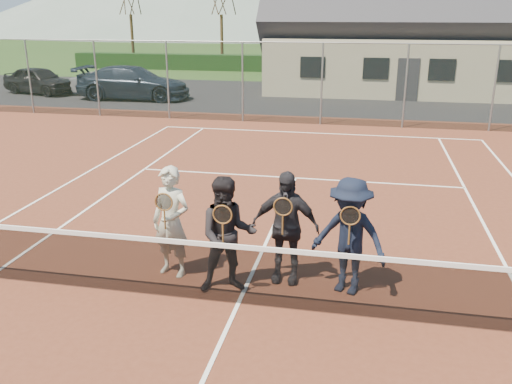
% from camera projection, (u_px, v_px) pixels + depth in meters
% --- Properties ---
extents(ground, '(220.00, 220.00, 0.00)m').
position_uv_depth(ground, '(332.00, 99.00, 26.50)').
color(ground, '#2C4D1B').
rests_on(ground, ground).
extents(court_surface, '(30.00, 30.00, 0.02)m').
position_uv_depth(court_surface, '(238.00, 304.00, 7.91)').
color(court_surface, '#562819').
rests_on(court_surface, ground).
extents(tarmac_carpark, '(40.00, 12.00, 0.01)m').
position_uv_depth(tarmac_carpark, '(252.00, 96.00, 27.25)').
color(tarmac_carpark, black).
rests_on(tarmac_carpark, ground).
extents(hedge_row, '(40.00, 1.20, 1.10)m').
position_uv_depth(hedge_row, '(344.00, 65.00, 37.48)').
color(hedge_row, black).
rests_on(hedge_row, ground).
extents(car_a, '(4.38, 2.77, 1.39)m').
position_uv_depth(car_a, '(39.00, 80.00, 27.90)').
color(car_a, black).
rests_on(car_a, ground).
extents(car_b, '(3.92, 1.96, 1.24)m').
position_uv_depth(car_b, '(108.00, 84.00, 27.10)').
color(car_b, '#93959B').
rests_on(car_b, ground).
extents(car_c, '(5.52, 2.40, 1.58)m').
position_uv_depth(car_c, '(133.00, 83.00, 26.14)').
color(car_c, '#1B2636').
rests_on(car_c, ground).
extents(court_markings, '(11.03, 23.83, 0.01)m').
position_uv_depth(court_markings, '(238.00, 303.00, 7.90)').
color(court_markings, white).
rests_on(court_markings, court_surface).
extents(tennis_net, '(11.68, 0.08, 1.10)m').
position_uv_depth(tennis_net, '(238.00, 272.00, 7.74)').
color(tennis_net, slate).
rests_on(tennis_net, ground).
extents(perimeter_fence, '(30.07, 0.07, 3.02)m').
position_uv_depth(perimeter_fence, '(322.00, 84.00, 19.97)').
color(perimeter_fence, slate).
rests_on(perimeter_fence, ground).
extents(clubhouse, '(15.60, 8.20, 7.70)m').
position_uv_depth(clubhouse, '(418.00, 13.00, 28.19)').
color(clubhouse, beige).
rests_on(clubhouse, ground).
extents(player_a, '(0.74, 0.58, 1.80)m').
position_uv_depth(player_a, '(171.00, 222.00, 8.54)').
color(player_a, beige).
rests_on(player_a, court_surface).
extents(player_b, '(1.04, 0.91, 1.80)m').
position_uv_depth(player_b, '(228.00, 235.00, 8.04)').
color(player_b, black).
rests_on(player_b, court_surface).
extents(player_c, '(1.07, 0.52, 1.80)m').
position_uv_depth(player_c, '(285.00, 227.00, 8.34)').
color(player_c, black).
rests_on(player_c, court_surface).
extents(player_d, '(1.32, 1.03, 1.80)m').
position_uv_depth(player_d, '(349.00, 236.00, 7.99)').
color(player_d, black).
rests_on(player_d, court_surface).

